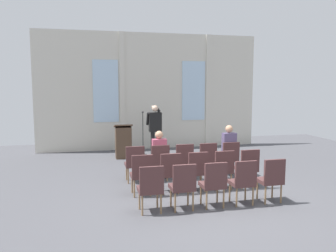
% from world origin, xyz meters
% --- Properties ---
extents(ground_plane, '(16.56, 16.56, 0.00)m').
position_xyz_m(ground_plane, '(0.00, 0.00, 0.00)').
color(ground_plane, '#4C4C51').
extents(rear_partition, '(8.48, 0.14, 4.39)m').
position_xyz_m(rear_partition, '(0.02, 6.36, 2.20)').
color(rear_partition, beige).
rests_on(rear_partition, ground).
extents(speaker, '(0.52, 0.69, 1.76)m').
position_xyz_m(speaker, '(-0.15, 4.82, 1.03)').
color(speaker, black).
rests_on(speaker, ground).
extents(mic_stand, '(0.28, 0.28, 1.55)m').
position_xyz_m(mic_stand, '(-0.53, 5.06, 0.34)').
color(mic_stand, black).
rests_on(mic_stand, ground).
extents(lectern, '(0.60, 0.48, 1.16)m').
position_xyz_m(lectern, '(-1.24, 4.83, 0.55)').
color(lectern, '#4C3828').
rests_on(lectern, ground).
extents(chair_r0_c0, '(0.46, 0.44, 0.94)m').
position_xyz_m(chair_r0_c0, '(-1.28, 1.85, 0.53)').
color(chair_r0_c0, olive).
rests_on(chair_r0_c0, ground).
extents(chair_r0_c1, '(0.46, 0.44, 0.94)m').
position_xyz_m(chair_r0_c1, '(-0.64, 1.85, 0.53)').
color(chair_r0_c1, olive).
rests_on(chair_r0_c1, ground).
extents(audience_r0_c1, '(0.36, 0.39, 1.29)m').
position_xyz_m(audience_r0_c1, '(-0.64, 1.94, 0.72)').
color(audience_r0_c1, '#2D2D33').
rests_on(audience_r0_c1, ground).
extents(chair_r0_c2, '(0.46, 0.44, 0.94)m').
position_xyz_m(chair_r0_c2, '(0.00, 1.85, 0.53)').
color(chair_r0_c2, olive).
rests_on(chair_r0_c2, ground).
extents(chair_r0_c3, '(0.46, 0.44, 0.94)m').
position_xyz_m(chair_r0_c3, '(0.64, 1.85, 0.53)').
color(chair_r0_c3, olive).
rests_on(chair_r0_c3, ground).
extents(chair_r0_c4, '(0.46, 0.44, 0.94)m').
position_xyz_m(chair_r0_c4, '(1.28, 1.85, 0.53)').
color(chair_r0_c4, olive).
rests_on(chair_r0_c4, ground).
extents(audience_r0_c4, '(0.36, 0.39, 1.38)m').
position_xyz_m(audience_r0_c4, '(1.28, 1.93, 0.76)').
color(audience_r0_c4, '#2D2D33').
rests_on(audience_r0_c4, ground).
extents(chair_r1_c0, '(0.46, 0.44, 0.94)m').
position_xyz_m(chair_r1_c0, '(-1.28, 0.78, 0.53)').
color(chair_r1_c0, olive).
rests_on(chair_r1_c0, ground).
extents(chair_r1_c1, '(0.46, 0.44, 0.94)m').
position_xyz_m(chair_r1_c1, '(-0.64, 0.78, 0.53)').
color(chair_r1_c1, olive).
rests_on(chair_r1_c1, ground).
extents(chair_r1_c2, '(0.46, 0.44, 0.94)m').
position_xyz_m(chair_r1_c2, '(0.00, 0.78, 0.53)').
color(chair_r1_c2, olive).
rests_on(chair_r1_c2, ground).
extents(chair_r1_c3, '(0.46, 0.44, 0.94)m').
position_xyz_m(chair_r1_c3, '(0.64, 0.78, 0.53)').
color(chair_r1_c3, olive).
rests_on(chair_r1_c3, ground).
extents(chair_r1_c4, '(0.46, 0.44, 0.94)m').
position_xyz_m(chair_r1_c4, '(1.28, 0.78, 0.53)').
color(chair_r1_c4, olive).
rests_on(chair_r1_c4, ground).
extents(chair_r2_c0, '(0.46, 0.44, 0.94)m').
position_xyz_m(chair_r2_c0, '(-1.28, -0.29, 0.53)').
color(chair_r2_c0, olive).
rests_on(chair_r2_c0, ground).
extents(chair_r2_c1, '(0.46, 0.44, 0.94)m').
position_xyz_m(chair_r2_c1, '(-0.64, -0.29, 0.53)').
color(chair_r2_c1, olive).
rests_on(chair_r2_c1, ground).
extents(chair_r2_c2, '(0.46, 0.44, 0.94)m').
position_xyz_m(chair_r2_c2, '(0.00, -0.29, 0.53)').
color(chair_r2_c2, olive).
rests_on(chair_r2_c2, ground).
extents(chair_r2_c3, '(0.46, 0.44, 0.94)m').
position_xyz_m(chair_r2_c3, '(0.64, -0.29, 0.53)').
color(chair_r2_c3, olive).
rests_on(chair_r2_c3, ground).
extents(chair_r2_c4, '(0.46, 0.44, 0.94)m').
position_xyz_m(chair_r2_c4, '(1.28, -0.29, 0.53)').
color(chair_r2_c4, olive).
rests_on(chair_r2_c4, ground).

